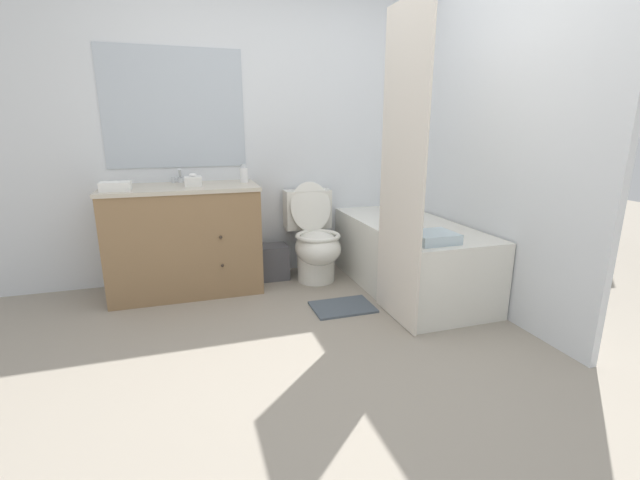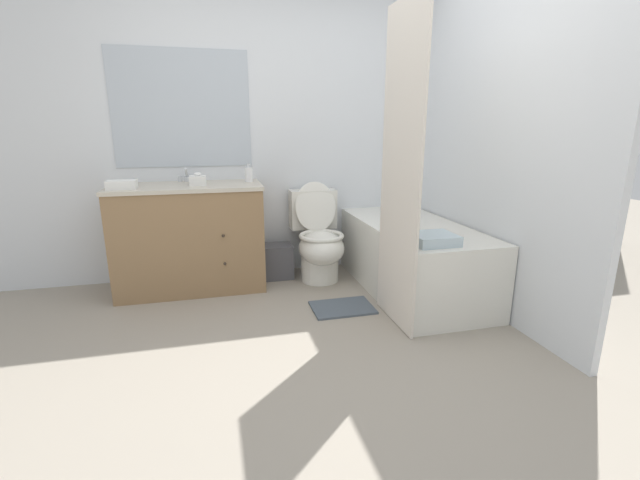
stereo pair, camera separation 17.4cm
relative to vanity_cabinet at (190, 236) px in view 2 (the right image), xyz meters
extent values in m
plane|color=gray|center=(0.76, -1.42, -0.44)|extent=(14.00, 14.00, 0.00)
cube|color=silver|center=(0.76, 0.30, 0.81)|extent=(8.00, 0.05, 2.50)
cube|color=#B2BCC6|center=(0.00, 0.27, 1.01)|extent=(1.09, 0.01, 0.93)
cube|color=silver|center=(2.13, -0.57, 0.81)|extent=(0.05, 2.69, 2.50)
cube|color=olive|center=(0.00, 0.00, -0.02)|extent=(1.15, 0.56, 0.83)
cube|color=beige|center=(0.00, 0.00, 0.41)|extent=(1.17, 0.58, 0.03)
cylinder|color=silver|center=(0.00, 0.00, 0.37)|extent=(0.35, 0.35, 0.10)
sphere|color=#382D23|center=(0.26, -0.29, 0.06)|extent=(0.02, 0.02, 0.02)
sphere|color=#382D23|center=(0.26, -0.29, -0.16)|extent=(0.02, 0.02, 0.02)
cylinder|color=silver|center=(0.00, 0.22, 0.44)|extent=(0.04, 0.04, 0.04)
cylinder|color=silver|center=(0.00, 0.17, 0.50)|extent=(0.02, 0.11, 0.09)
cylinder|color=silver|center=(-0.06, 0.22, 0.44)|extent=(0.03, 0.03, 0.04)
cylinder|color=silver|center=(0.05, 0.22, 0.44)|extent=(0.03, 0.03, 0.04)
cylinder|color=silver|center=(1.07, -0.10, -0.33)|extent=(0.33, 0.33, 0.23)
ellipsoid|color=silver|center=(1.07, -0.15, -0.13)|extent=(0.38, 0.46, 0.29)
torus|color=silver|center=(1.07, -0.15, -0.02)|extent=(0.38, 0.38, 0.04)
cube|color=silver|center=(1.07, 0.17, 0.15)|extent=(0.41, 0.18, 0.34)
ellipsoid|color=silver|center=(1.07, 0.06, 0.19)|extent=(0.36, 0.14, 0.43)
cube|color=silver|center=(1.74, -0.50, -0.16)|extent=(0.72, 1.55, 0.55)
cube|color=#A5A7A2|center=(1.74, -0.50, 0.11)|extent=(0.60, 1.43, 0.01)
cube|color=silver|center=(1.36, -1.01, 0.59)|extent=(0.01, 0.58, 2.04)
cube|color=#4C4C51|center=(0.72, 0.07, -0.29)|extent=(0.26, 0.22, 0.30)
cube|color=white|center=(0.09, -0.05, 0.46)|extent=(0.13, 0.12, 0.07)
ellipsoid|color=white|center=(0.09, -0.05, 0.51)|extent=(0.06, 0.04, 0.03)
cylinder|color=white|center=(0.50, 0.07, 0.48)|extent=(0.07, 0.07, 0.12)
cylinder|color=silver|center=(0.50, 0.07, 0.56)|extent=(0.04, 0.04, 0.03)
cube|color=white|center=(-0.44, -0.13, 0.45)|extent=(0.20, 0.14, 0.06)
cube|color=silver|center=(1.59, -1.07, 0.15)|extent=(0.28, 0.26, 0.07)
cube|color=#4C5660|center=(1.08, -0.73, -0.43)|extent=(0.45, 0.32, 0.02)
camera|label=1|loc=(0.03, -3.48, 0.87)|focal=24.00mm
camera|label=2|loc=(0.20, -3.53, 0.87)|focal=24.00mm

